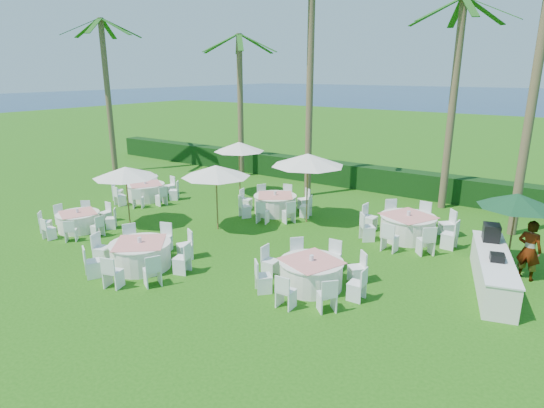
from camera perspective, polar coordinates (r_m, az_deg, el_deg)
The scene contains 21 objects.
ground at distance 15.34m, azimuth -11.77°, elevation -6.58°, with size 120.00×120.00×0.00m, color #1E550E.
hedge at distance 24.56m, azimuth 8.67°, elevation 3.76°, with size 34.00×1.00×1.20m, color black.
ocean at distance 112.25m, azimuth 29.81°, elevation 11.29°, with size 260.00×260.00×0.00m, color #061C44.
banquet_table_a at distance 18.92m, azimuth -23.10°, elevation -1.97°, with size 2.75×2.75×0.85m.
banquet_table_b at distance 14.73m, azimuth -16.15°, elevation -6.07°, with size 3.24×3.24×0.99m.
banquet_table_c at distance 12.98m, azimuth 4.94°, elevation -8.63°, with size 3.18×3.18×0.96m.
banquet_table_d at distance 22.32m, azimuth -15.55°, elevation 1.55°, with size 3.10×3.10×0.94m.
banquet_table_e at distance 19.44m, azimuth 0.40°, elevation 0.04°, with size 3.20×3.20×0.97m.
banquet_table_f at distance 17.23m, azimuth 16.65°, elevation -2.72°, with size 3.50×3.50×1.05m.
umbrella_a at distance 18.29m, azimuth -17.93°, elevation 3.82°, with size 2.45×2.45×2.38m.
umbrella_b at distance 17.12m, azimuth -7.05°, elevation 4.12°, with size 2.60×2.60×2.51m.
umbrella_c at distance 22.04m, azimuth -4.15°, elevation 7.18°, with size 2.45×2.45×2.61m.
umbrella_d at distance 17.85m, azimuth 4.52°, elevation 5.55°, with size 2.89×2.89×2.80m.
umbrella_green at distance 15.20m, azimuth 28.39°, elevation 0.39°, with size 2.20×2.20×2.44m.
buffet_table at distance 14.36m, azimuth 25.95°, elevation -7.39°, with size 1.94×4.21×1.47m.
staff_person at distance 15.17m, azimuth 29.57°, elevation -5.06°, with size 0.66×0.43×1.81m, color gray.
palm_b at distance 26.04m, azimuth -4.01°, elevation 12.97°, with size 4.37×4.24×7.83m.
palm_c at distance 21.66m, azimuth 4.79°, elevation 15.56°, with size 4.41×4.06×10.25m.
palm_d at distance 20.97m, azimuth 21.80°, elevation 12.31°, with size 4.41×4.10×8.73m.
palm_e at distance 18.42m, azimuth 30.21°, elevation 13.58°, with size 4.39×4.19×10.41m.
palm_f at distance 28.67m, azimuth -19.95°, elevation 13.30°, with size 4.41×4.10×8.73m.
Camera 1 is at (10.39, -9.62, 5.90)m, focal length 30.00 mm.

